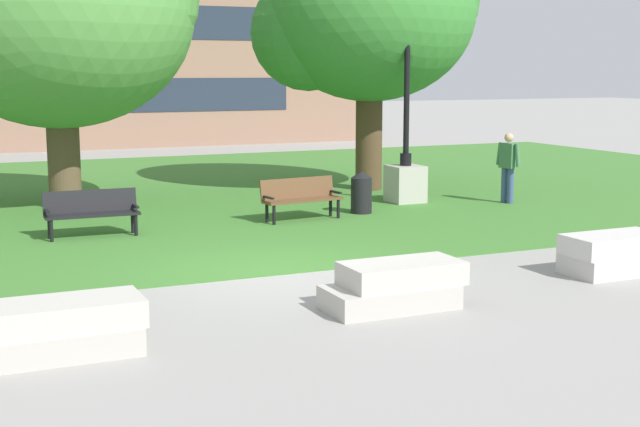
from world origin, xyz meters
name	(u,v)px	position (x,y,z in m)	size (l,w,h in m)	color
ground_plane	(282,275)	(0.00, 0.00, 0.00)	(140.00, 140.00, 0.00)	gray
grass_lawn	(140,195)	(0.00, 10.00, 0.01)	(40.00, 20.00, 0.02)	#3D752D
concrete_block_center	(64,329)	(-3.77, -2.71, 0.31)	(1.85, 0.90, 0.64)	#B2ADA3
concrete_block_left	(395,286)	(0.68, -2.48, 0.31)	(1.91, 0.90, 0.64)	#B2ADA3
concrete_block_right	(617,254)	(4.97, -2.07, 0.31)	(1.83, 0.90, 0.64)	#BCB7B2
park_bench_near_left	(301,196)	(2.31, 4.68, 0.54)	(1.85, 0.75, 0.90)	brown
park_bench_near_right	(92,210)	(-2.17, 4.54, 0.54)	(1.81, 0.57, 0.90)	black
lamp_post_left	(406,161)	(5.68, 6.04, 1.02)	(1.32, 0.80, 4.92)	#ADA89E
tree_near_left	(367,14)	(5.87, 8.53, 4.69)	(5.86, 5.58, 7.12)	#4C3823
tree_far_right	(54,15)	(-2.15, 8.65, 4.47)	(6.58, 6.27, 7.19)	brown
trash_bin	(361,192)	(3.92, 4.95, 0.50)	(0.49, 0.49, 0.96)	black
person_bystander_near_lawn	(508,164)	(7.88, 4.88, 0.98)	(0.32, 0.76, 1.71)	#384C7A
building_facade_distant	(35,25)	(-0.66, 24.50, 5.00)	(27.93, 1.03, 10.02)	#8E6B56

